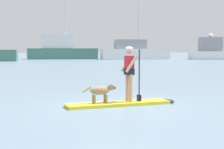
% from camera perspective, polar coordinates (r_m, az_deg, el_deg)
% --- Properties ---
extents(ground_plane, '(400.00, 400.00, 0.00)m').
position_cam_1_polar(ground_plane, '(10.77, 1.10, -5.16)').
color(ground_plane, gray).
extents(paddleboard, '(3.68, 1.21, 0.10)m').
position_cam_1_polar(paddleboard, '(10.85, 2.23, -4.83)').
color(paddleboard, yellow).
rests_on(paddleboard, ground_plane).
extents(person_paddler, '(0.64, 0.53, 1.74)m').
position_cam_1_polar(person_paddler, '(10.79, 2.95, 0.80)').
color(person_paddler, tan).
rests_on(person_paddler, paddleboard).
extents(dog, '(1.08, 0.32, 0.56)m').
position_cam_1_polar(dog, '(10.50, -1.79, -2.76)').
color(dog, '#997A51').
rests_on(dog, paddleboard).
extents(moored_boat_far_starboard, '(12.98, 3.59, 11.76)m').
position_cam_1_polar(moored_boat_far_starboard, '(65.22, -8.48, 4.07)').
color(moored_boat_far_starboard, '#3F7266').
rests_on(moored_boat_far_starboard, ground_plane).
extents(moored_boat_port, '(12.59, 3.22, 10.38)m').
position_cam_1_polar(moored_boat_port, '(62.72, 3.70, 3.81)').
color(moored_boat_port, white).
rests_on(moored_boat_port, ground_plane).
extents(moored_boat_outer, '(8.82, 4.43, 4.65)m').
position_cam_1_polar(moored_boat_outer, '(64.73, 16.32, 3.76)').
color(moored_boat_outer, white).
rests_on(moored_boat_outer, ground_plane).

